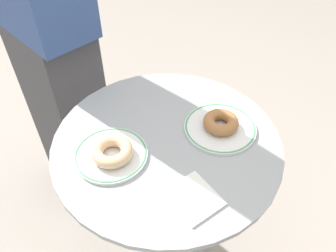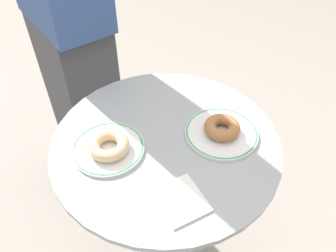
% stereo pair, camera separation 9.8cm
% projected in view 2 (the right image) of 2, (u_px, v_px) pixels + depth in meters
% --- Properties ---
extents(cafe_table, '(0.68, 0.68, 0.74)m').
position_uv_depth(cafe_table, '(166.00, 183.00, 1.14)').
color(cafe_table, '#999EA3').
rests_on(cafe_table, ground).
extents(plate_left, '(0.21, 0.21, 0.01)m').
position_uv_depth(plate_left, '(108.00, 148.00, 0.96)').
color(plate_left, white).
rests_on(plate_left, cafe_table).
extents(plate_right, '(0.22, 0.22, 0.01)m').
position_uv_depth(plate_right, '(221.00, 133.00, 1.00)').
color(plate_right, white).
rests_on(plate_right, cafe_table).
extents(donut_glazed, '(0.12, 0.12, 0.03)m').
position_uv_depth(donut_glazed, '(109.00, 145.00, 0.94)').
color(donut_glazed, '#E0B789').
rests_on(donut_glazed, plate_left).
extents(donut_cinnamon, '(0.11, 0.11, 0.03)m').
position_uv_depth(donut_cinnamon, '(222.00, 127.00, 0.99)').
color(donut_cinnamon, '#A36B3D').
rests_on(donut_cinnamon, plate_right).
extents(paper_napkin, '(0.14, 0.15, 0.01)m').
position_uv_depth(paper_napkin, '(179.00, 200.00, 0.84)').
color(paper_napkin, white).
rests_on(paper_napkin, cafe_table).
extents(person_figure, '(0.38, 0.46, 1.66)m').
position_uv_depth(person_figure, '(68.00, 30.00, 1.30)').
color(person_figure, '#3D3D42').
rests_on(person_figure, ground).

